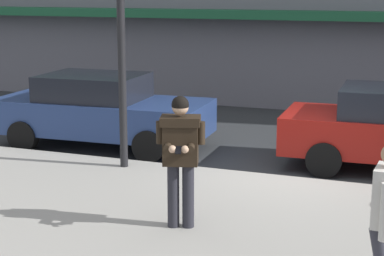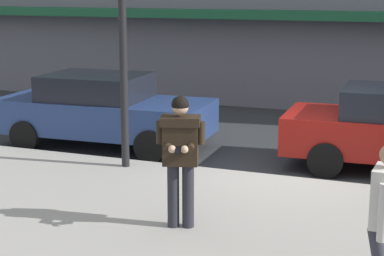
{
  "view_description": "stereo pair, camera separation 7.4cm",
  "coord_description": "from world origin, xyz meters",
  "views": [
    {
      "loc": [
        2.14,
        -10.72,
        3.32
      ],
      "look_at": [
        -0.78,
        -2.93,
        1.49
      ],
      "focal_mm": 60.0,
      "sensor_mm": 36.0,
      "label": 1
    },
    {
      "loc": [
        2.21,
        -10.7,
        3.32
      ],
      "look_at": [
        -0.78,
        -2.93,
        1.49
      ],
      "focal_mm": 60.0,
      "sensor_mm": 36.0,
      "label": 2
    }
  ],
  "objects": [
    {
      "name": "ground_plane",
      "position": [
        0.0,
        0.0,
        0.0
      ],
      "size": [
        80.0,
        80.0,
        0.0
      ],
      "primitive_type": "plane",
      "color": "#2B2D30"
    },
    {
      "name": "sidewalk",
      "position": [
        1.0,
        -2.85,
        0.07
      ],
      "size": [
        32.0,
        5.3,
        0.14
      ],
      "primitive_type": "cube",
      "color": "#99968E",
      "rests_on": "ground"
    },
    {
      "name": "curb_paint_line",
      "position": [
        1.0,
        0.05,
        0.0
      ],
      "size": [
        28.0,
        0.12,
        0.01
      ],
      "primitive_type": "cube",
      "color": "silver",
      "rests_on": "ground"
    },
    {
      "name": "parked_sedan_near",
      "position": [
        -4.32,
        1.02,
        0.79
      ],
      "size": [
        4.57,
        2.07,
        1.54
      ],
      "color": "navy",
      "rests_on": "ground"
    },
    {
      "name": "man_texting_on_phone",
      "position": [
        -0.88,
        -3.09,
        1.25
      ],
      "size": [
        0.63,
        0.64,
        1.81
      ],
      "color": "#23232B",
      "rests_on": "sidewalk"
    }
  ]
}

